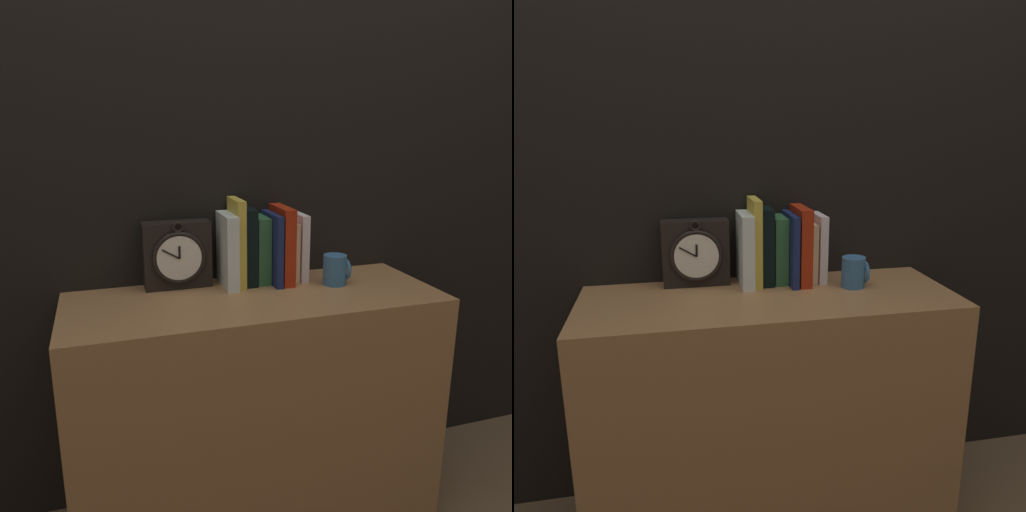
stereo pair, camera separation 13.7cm
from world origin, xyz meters
TOP-DOWN VIEW (x-y plane):
  - ground_plane at (0.00, 0.00)m, footprint 12.00×12.00m
  - wall_back at (0.00, 0.22)m, footprint 6.00×0.05m
  - bookshelf at (0.00, 0.00)m, footprint 1.06×0.39m
  - clock at (-0.19, 0.15)m, footprint 0.20×0.08m
  - book_slot0_white at (-0.05, 0.12)m, footprint 0.04×0.14m
  - book_slot1_yellow at (-0.02, 0.12)m, footprint 0.02×0.13m
  - book_slot2_black at (0.01, 0.13)m, footprint 0.04×0.12m
  - book_slot3_green at (0.05, 0.13)m, footprint 0.04×0.11m
  - book_slot4_navy at (0.08, 0.11)m, footprint 0.02×0.15m
  - book_slot5_red at (0.12, 0.11)m, footprint 0.04×0.15m
  - book_slot6_cream at (0.15, 0.13)m, footprint 0.02×0.11m
  - book_slot7_white at (0.18, 0.13)m, footprint 0.02×0.12m
  - mug at (0.26, 0.03)m, footprint 0.08×0.07m

SIDE VIEW (x-z plane):
  - ground_plane at x=0.00m, z-range 0.00..0.00m
  - bookshelf at x=0.00m, z-range 0.00..0.72m
  - mug at x=0.26m, z-range 0.72..0.81m
  - book_slot6_cream at x=0.15m, z-range 0.72..0.91m
  - clock at x=-0.19m, z-range 0.72..0.92m
  - book_slot3_green at x=0.05m, z-range 0.72..0.93m
  - book_slot7_white at x=0.18m, z-range 0.72..0.93m
  - book_slot4_navy at x=0.08m, z-range 0.72..0.94m
  - book_slot0_white at x=-0.05m, z-range 0.72..0.94m
  - book_slot2_black at x=0.01m, z-range 0.72..0.95m
  - book_slot5_red at x=0.12m, z-range 0.72..0.96m
  - book_slot1_yellow at x=-0.02m, z-range 0.72..0.98m
  - wall_back at x=0.00m, z-range 0.00..2.60m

